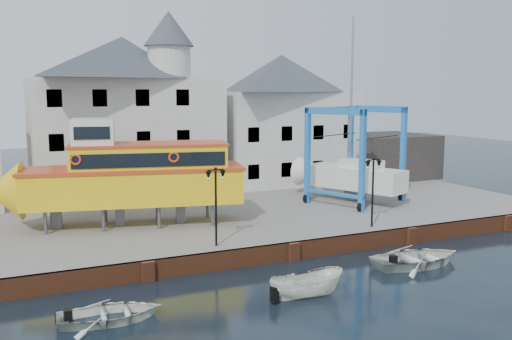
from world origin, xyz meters
name	(u,v)px	position (x,y,z in m)	size (l,w,h in m)	color
ground	(293,261)	(0.00, 0.00, 0.00)	(140.00, 140.00, 0.00)	black
hardstanding	(220,212)	(0.00, 11.00, 0.50)	(44.00, 22.00, 1.00)	slate
quay_wall	(293,251)	(0.00, 0.10, 0.50)	(44.00, 0.47, 1.00)	brown
building_white_main	(126,113)	(-4.87, 18.39, 7.34)	(14.00, 8.30, 14.00)	#BDBDBD
building_white_right	(281,119)	(9.00, 19.00, 6.60)	(12.00, 8.00, 11.20)	#BDBDBD
shed_dark	(385,156)	(19.00, 17.00, 3.00)	(8.00, 7.00, 4.00)	black
lamp_post_left	(216,187)	(-4.00, 1.20, 4.17)	(1.12, 0.32, 4.20)	black
lamp_post_right	(373,175)	(6.00, 1.20, 4.17)	(1.12, 0.32, 4.20)	black
tour_boat	(119,176)	(-7.66, 7.82, 4.06)	(15.34, 6.75, 6.50)	#59595E
travel_lift	(346,171)	(9.19, 8.80, 3.24)	(7.63, 9.05, 13.39)	blue
motorboat_a	(306,298)	(-2.13, -5.12, 0.00)	(1.34, 3.55, 1.37)	silver
motorboat_b	(417,265)	(5.55, -3.48, 0.00)	(3.65, 5.11, 1.06)	silver
motorboat_d	(110,321)	(-10.56, -4.07, 0.00)	(2.96, 4.15, 0.86)	silver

